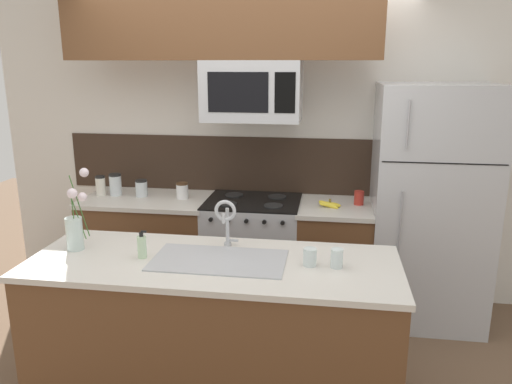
{
  "coord_description": "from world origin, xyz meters",
  "views": [
    {
      "loc": [
        0.61,
        -2.94,
        2.01
      ],
      "look_at": [
        0.12,
        0.27,
        1.16
      ],
      "focal_mm": 35.0,
      "sensor_mm": 36.0,
      "label": 1
    }
  ],
  "objects_px": {
    "coffee_tin": "(359,198)",
    "drinking_glass": "(310,257)",
    "spare_glass": "(337,258)",
    "storage_jar_short": "(141,188)",
    "banana_bunch": "(330,204)",
    "dish_soap_bottle": "(142,247)",
    "flower_vase": "(76,227)",
    "storage_jar_tall": "(101,186)",
    "microwave": "(252,91)",
    "storage_jar_squat": "(182,191)",
    "sink_faucet": "(225,217)",
    "stove_range": "(253,254)",
    "storage_jar_medium": "(115,185)",
    "refrigerator": "(429,206)"
  },
  "relations": [
    {
      "from": "coffee_tin",
      "to": "drinking_glass",
      "type": "relative_size",
      "value": 1.1
    },
    {
      "from": "drinking_glass",
      "to": "spare_glass",
      "type": "distance_m",
      "value": 0.15
    },
    {
      "from": "coffee_tin",
      "to": "storage_jar_short",
      "type": "bearing_deg",
      "value": -179.52
    },
    {
      "from": "banana_bunch",
      "to": "dish_soap_bottle",
      "type": "bearing_deg",
      "value": -131.26
    },
    {
      "from": "dish_soap_bottle",
      "to": "flower_vase",
      "type": "height_order",
      "value": "flower_vase"
    },
    {
      "from": "banana_bunch",
      "to": "coffee_tin",
      "type": "height_order",
      "value": "coffee_tin"
    },
    {
      "from": "storage_jar_tall",
      "to": "dish_soap_bottle",
      "type": "height_order",
      "value": "storage_jar_tall"
    },
    {
      "from": "storage_jar_tall",
      "to": "microwave",
      "type": "bearing_deg",
      "value": -1.64
    },
    {
      "from": "flower_vase",
      "to": "microwave",
      "type": "bearing_deg",
      "value": 53.1
    },
    {
      "from": "spare_glass",
      "to": "microwave",
      "type": "bearing_deg",
      "value": 118.43
    },
    {
      "from": "banana_bunch",
      "to": "storage_jar_short",
      "type": "bearing_deg",
      "value": 176.54
    },
    {
      "from": "microwave",
      "to": "dish_soap_bottle",
      "type": "xyz_separation_m",
      "value": [
        -0.45,
        -1.25,
        -0.82
      ]
    },
    {
      "from": "storage_jar_squat",
      "to": "coffee_tin",
      "type": "relative_size",
      "value": 1.2
    },
    {
      "from": "storage_jar_squat",
      "to": "sink_faucet",
      "type": "bearing_deg",
      "value": -60.9
    },
    {
      "from": "banana_bunch",
      "to": "coffee_tin",
      "type": "xyz_separation_m",
      "value": [
        0.23,
        0.11,
        0.03
      ]
    },
    {
      "from": "storage_jar_tall",
      "to": "drinking_glass",
      "type": "relative_size",
      "value": 1.67
    },
    {
      "from": "coffee_tin",
      "to": "drinking_glass",
      "type": "bearing_deg",
      "value": -104.26
    },
    {
      "from": "stove_range",
      "to": "storage_jar_short",
      "type": "relative_size",
      "value": 6.61
    },
    {
      "from": "coffee_tin",
      "to": "sink_faucet",
      "type": "distance_m",
      "value": 1.39
    },
    {
      "from": "storage_jar_tall",
      "to": "banana_bunch",
      "type": "distance_m",
      "value": 1.93
    },
    {
      "from": "storage_jar_medium",
      "to": "drinking_glass",
      "type": "xyz_separation_m",
      "value": [
        1.7,
        -1.28,
        -0.04
      ]
    },
    {
      "from": "microwave",
      "to": "drinking_glass",
      "type": "bearing_deg",
      "value": -67.1
    },
    {
      "from": "microwave",
      "to": "sink_faucet",
      "type": "relative_size",
      "value": 2.43
    },
    {
      "from": "storage_jar_medium",
      "to": "banana_bunch",
      "type": "height_order",
      "value": "storage_jar_medium"
    },
    {
      "from": "refrigerator",
      "to": "storage_jar_squat",
      "type": "bearing_deg",
      "value": 179.97
    },
    {
      "from": "storage_jar_tall",
      "to": "storage_jar_medium",
      "type": "bearing_deg",
      "value": 9.91
    },
    {
      "from": "storage_jar_tall",
      "to": "storage_jar_short",
      "type": "relative_size",
      "value": 1.19
    },
    {
      "from": "storage_jar_tall",
      "to": "storage_jar_squat",
      "type": "xyz_separation_m",
      "value": [
        0.71,
        0.0,
        -0.02
      ]
    },
    {
      "from": "refrigerator",
      "to": "sink_faucet",
      "type": "height_order",
      "value": "refrigerator"
    },
    {
      "from": "storage_jar_tall",
      "to": "dish_soap_bottle",
      "type": "xyz_separation_m",
      "value": [
        0.86,
        -1.29,
        -0.02
      ]
    },
    {
      "from": "sink_faucet",
      "to": "flower_vase",
      "type": "relative_size",
      "value": 0.62
    },
    {
      "from": "storage_jar_medium",
      "to": "flower_vase",
      "type": "distance_m",
      "value": 1.28
    },
    {
      "from": "storage_jar_medium",
      "to": "drinking_glass",
      "type": "relative_size",
      "value": 1.85
    },
    {
      "from": "storage_jar_medium",
      "to": "dish_soap_bottle",
      "type": "relative_size",
      "value": 1.12
    },
    {
      "from": "stove_range",
      "to": "sink_faucet",
      "type": "xyz_separation_m",
      "value": [
        -0.0,
        -1.04,
        0.65
      ]
    },
    {
      "from": "stove_range",
      "to": "storage_jar_tall",
      "type": "relative_size",
      "value": 5.54
    },
    {
      "from": "refrigerator",
      "to": "storage_jar_medium",
      "type": "relative_size",
      "value": 10.02
    },
    {
      "from": "storage_jar_squat",
      "to": "flower_vase",
      "type": "height_order",
      "value": "flower_vase"
    },
    {
      "from": "microwave",
      "to": "dish_soap_bottle",
      "type": "bearing_deg",
      "value": -109.68
    },
    {
      "from": "dish_soap_bottle",
      "to": "spare_glass",
      "type": "xyz_separation_m",
      "value": [
        1.11,
        0.03,
        -0.01
      ]
    },
    {
      "from": "sink_faucet",
      "to": "flower_vase",
      "type": "distance_m",
      "value": 0.9
    },
    {
      "from": "storage_jar_short",
      "to": "spare_glass",
      "type": "height_order",
      "value": "storage_jar_short"
    },
    {
      "from": "coffee_tin",
      "to": "spare_glass",
      "type": "xyz_separation_m",
      "value": [
        -0.18,
        -1.29,
        -0.0
      ]
    },
    {
      "from": "storage_jar_short",
      "to": "dish_soap_bottle",
      "type": "distance_m",
      "value": 1.4
    },
    {
      "from": "storage_jar_short",
      "to": "refrigerator",
      "type": "bearing_deg",
      "value": -0.37
    },
    {
      "from": "spare_glass",
      "to": "flower_vase",
      "type": "distance_m",
      "value": 1.55
    },
    {
      "from": "stove_range",
      "to": "spare_glass",
      "type": "distance_m",
      "value": 1.5
    },
    {
      "from": "stove_range",
      "to": "storage_jar_tall",
      "type": "distance_m",
      "value": 1.41
    },
    {
      "from": "banana_bunch",
      "to": "sink_faucet",
      "type": "distance_m",
      "value": 1.18
    },
    {
      "from": "microwave",
      "to": "sink_faucet",
      "type": "height_order",
      "value": "microwave"
    }
  ]
}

